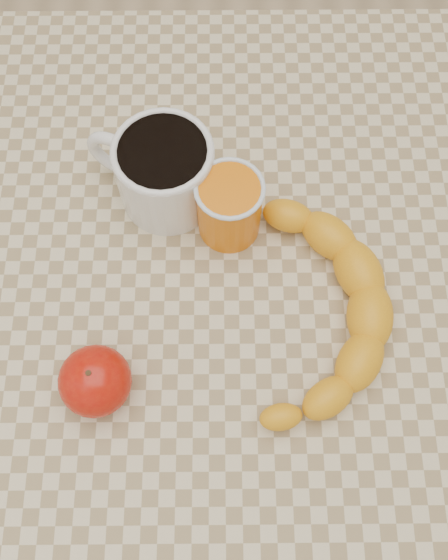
{
  "coord_description": "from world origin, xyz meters",
  "views": [
    {
      "loc": [
        -0.0,
        -0.25,
        1.39
      ],
      "look_at": [
        0.0,
        0.0,
        0.77
      ],
      "focal_mm": 40.0,
      "sensor_mm": 36.0,
      "label": 1
    }
  ],
  "objects_px": {
    "coffee_mug": "(163,170)",
    "orange_juice_glass": "(229,207)",
    "table": "(224,312)",
    "banana": "(306,307)",
    "apple": "(95,381)"
  },
  "relations": [
    {
      "from": "orange_juice_glass",
      "to": "apple",
      "type": "height_order",
      "value": "orange_juice_glass"
    },
    {
      "from": "coffee_mug",
      "to": "apple",
      "type": "height_order",
      "value": "coffee_mug"
    },
    {
      "from": "orange_juice_glass",
      "to": "apple",
      "type": "distance_m",
      "value": 0.23
    },
    {
      "from": "orange_juice_glass",
      "to": "banana",
      "type": "relative_size",
      "value": 0.28
    },
    {
      "from": "orange_juice_glass",
      "to": "table",
      "type": "bearing_deg",
      "value": -94.78
    },
    {
      "from": "table",
      "to": "banana",
      "type": "height_order",
      "value": "banana"
    },
    {
      "from": "orange_juice_glass",
      "to": "banana",
      "type": "xyz_separation_m",
      "value": [
        0.08,
        -0.11,
        -0.02
      ]
    },
    {
      "from": "table",
      "to": "orange_juice_glass",
      "type": "xyz_separation_m",
      "value": [
        0.01,
        0.08,
        0.13
      ]
    },
    {
      "from": "orange_juice_glass",
      "to": "apple",
      "type": "relative_size",
      "value": 0.93
    },
    {
      "from": "table",
      "to": "banana",
      "type": "relative_size",
      "value": 2.56
    },
    {
      "from": "coffee_mug",
      "to": "orange_juice_glass",
      "type": "xyz_separation_m",
      "value": [
        0.07,
        -0.04,
        -0.01
      ]
    },
    {
      "from": "coffee_mug",
      "to": "orange_juice_glass",
      "type": "bearing_deg",
      "value": -30.87
    },
    {
      "from": "table",
      "to": "apple",
      "type": "distance_m",
      "value": 0.21
    },
    {
      "from": "coffee_mug",
      "to": "banana",
      "type": "xyz_separation_m",
      "value": [
        0.15,
        -0.15,
        -0.03
      ]
    },
    {
      "from": "apple",
      "to": "banana",
      "type": "relative_size",
      "value": 0.3
    }
  ]
}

